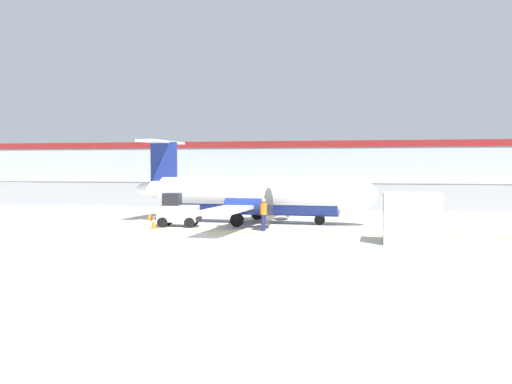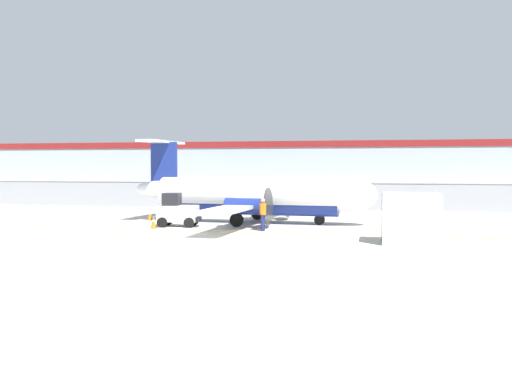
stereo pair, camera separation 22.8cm
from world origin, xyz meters
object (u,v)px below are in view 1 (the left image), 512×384
object	(u,v)px
parked_car_0	(136,192)
parked_car_5	(359,191)
traffic_cone_near_right	(150,215)
parked_car_4	(303,192)
baggage_tug	(177,211)
parked_car_6	(409,193)
parked_car_3	(260,193)
cargo_container	(412,218)
parked_car_1	(194,189)
commuter_airplane	(257,196)
ground_crew_worker	(263,213)
parked_car_7	(448,194)
traffic_cone_near_left	(154,223)
parked_car_2	(244,189)

from	to	relation	value
parked_car_0	parked_car_5	world-z (taller)	same
traffic_cone_near_right	parked_car_4	distance (m)	22.86
baggage_tug	parked_car_0	world-z (taller)	baggage_tug
baggage_tug	parked_car_0	size ratio (longest dim) A/B	0.56
parked_car_4	parked_car_6	world-z (taller)	same
traffic_cone_near_right	parked_car_3	distance (m)	18.37
parked_car_0	cargo_container	bearing A→B (deg)	-43.02
parked_car_1	commuter_airplane	bearing A→B (deg)	-67.87
ground_crew_worker	parked_car_1	world-z (taller)	same
baggage_tug	ground_crew_worker	bearing A→B (deg)	-18.80
traffic_cone_near_right	parked_car_5	distance (m)	26.61
parked_car_3	parked_car_4	bearing A→B (deg)	42.79
parked_car_1	parked_car_7	bearing A→B (deg)	-17.48
commuter_airplane	baggage_tug	distance (m)	4.86
traffic_cone_near_left	parked_car_5	size ratio (longest dim) A/B	0.15
baggage_tug	parked_car_1	world-z (taller)	baggage_tug
parked_car_1	parked_car_2	distance (m)	5.58
ground_crew_worker	traffic_cone_near_right	xyz separation A→B (m)	(-8.02, 4.34, -0.64)
parked_car_1	baggage_tug	bearing A→B (deg)	-76.66
parked_car_2	parked_car_6	bearing A→B (deg)	-26.14
traffic_cone_near_left	parked_car_6	size ratio (longest dim) A/B	0.15
parked_car_0	baggage_tug	bearing A→B (deg)	-57.54
parked_car_2	parked_car_4	world-z (taller)	same
cargo_container	baggage_tug	bearing A→B (deg)	159.71
commuter_airplane	parked_car_1	size ratio (longest dim) A/B	3.76
parked_car_6	commuter_airplane	bearing A→B (deg)	-111.83
ground_crew_worker	parked_car_4	bearing A→B (deg)	99.41
ground_crew_worker	parked_car_1	distance (m)	33.90
parked_car_3	parked_car_6	distance (m)	13.62
parked_car_3	parked_car_5	world-z (taller)	same
traffic_cone_near_left	parked_car_7	distance (m)	30.27
parked_car_0	parked_car_1	xyz separation A→B (m)	(2.55, 9.68, 0.00)
traffic_cone_near_left	parked_car_4	size ratio (longest dim) A/B	0.15
parked_car_2	commuter_airplane	bearing A→B (deg)	-79.98
parked_car_2	parked_car_6	xyz separation A→B (m)	(17.04, -6.86, 0.00)
parked_car_0	parked_car_1	distance (m)	10.01
cargo_container	parked_car_6	bearing A→B (deg)	86.81
parked_car_3	traffic_cone_near_right	bearing A→B (deg)	-105.08
parked_car_0	parked_car_5	distance (m)	21.57
commuter_airplane	parked_car_3	bearing A→B (deg)	103.82
cargo_container	parked_car_1	bearing A→B (deg)	121.48
parked_car_3	parked_car_7	world-z (taller)	same
cargo_container	parked_car_5	distance (m)	31.47
parked_car_4	parked_car_7	xyz separation A→B (m)	(13.20, -1.90, 0.00)
cargo_container	parked_car_5	world-z (taller)	cargo_container
parked_car_1	parked_car_7	world-z (taller)	same
commuter_airplane	traffic_cone_near_left	size ratio (longest dim) A/B	25.10
ground_crew_worker	parked_car_5	bearing A→B (deg)	88.43
traffic_cone_near_left	parked_car_5	world-z (taller)	parked_car_5
commuter_airplane	cargo_container	size ratio (longest dim) A/B	6.58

